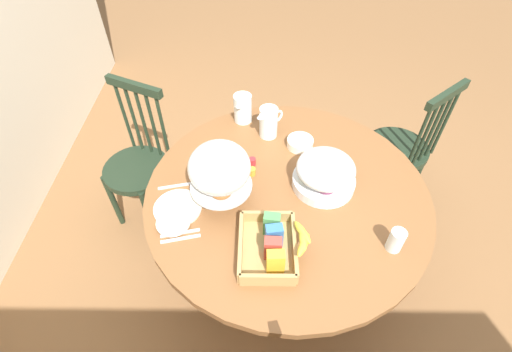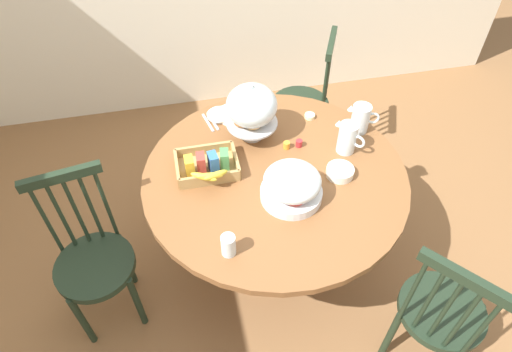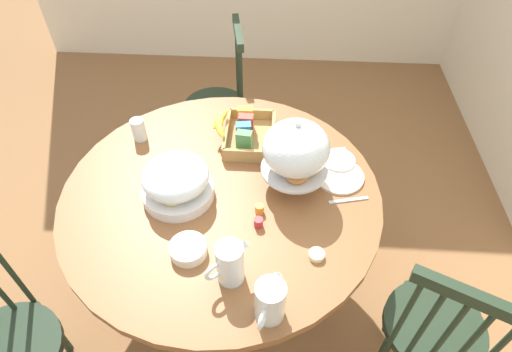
{
  "view_description": "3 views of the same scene",
  "coord_description": "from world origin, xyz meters",
  "px_view_note": "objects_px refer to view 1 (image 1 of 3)",
  "views": [
    {
      "loc": [
        -1.22,
        0.25,
        2.08
      ],
      "look_at": [
        -0.06,
        0.25,
        0.84
      ],
      "focal_mm": 26.03,
      "sensor_mm": 36.0,
      "label": 1
    },
    {
      "loc": [
        -0.49,
        -1.41,
        2.37
      ],
      "look_at": [
        -0.16,
        0.1,
        0.74
      ],
      "focal_mm": 31.08,
      "sensor_mm": 36.0,
      "label": 2
    },
    {
      "loc": [
        1.14,
        0.33,
        2.08
      ],
      "look_at": [
        -0.06,
        0.25,
        0.84
      ],
      "focal_mm": 29.73,
      "sensor_mm": 36.0,
      "label": 3
    }
  ],
  "objects_px": {
    "cereal_basket": "(273,245)",
    "china_plate_large": "(178,208)",
    "orange_juice_pitcher": "(269,123)",
    "dining_table": "(285,214)",
    "drinking_glass": "(396,240)",
    "windsor_chair_by_cabinet": "(139,167)",
    "pastry_stand_with_dome": "(220,170)",
    "butter_dish": "(211,145)",
    "fruit_platter_covered": "(325,173)",
    "milk_pitcher": "(243,109)",
    "windsor_chair_near_window": "(400,150)",
    "cereal_bowl": "(300,143)",
    "china_plate_small": "(173,222)"
  },
  "relations": [
    {
      "from": "windsor_chair_near_window",
      "to": "china_plate_large",
      "type": "height_order",
      "value": "windsor_chair_near_window"
    },
    {
      "from": "dining_table",
      "to": "butter_dish",
      "type": "xyz_separation_m",
      "value": [
        0.31,
        0.39,
        0.19
      ]
    },
    {
      "from": "dining_table",
      "to": "drinking_glass",
      "type": "height_order",
      "value": "drinking_glass"
    },
    {
      "from": "china_plate_small",
      "to": "butter_dish",
      "type": "height_order",
      "value": "same"
    },
    {
      "from": "cereal_basket",
      "to": "china_plate_large",
      "type": "distance_m",
      "value": 0.49
    },
    {
      "from": "drinking_glass",
      "to": "butter_dish",
      "type": "xyz_separation_m",
      "value": [
        0.62,
        0.82,
        -0.04
      ]
    },
    {
      "from": "fruit_platter_covered",
      "to": "drinking_glass",
      "type": "height_order",
      "value": "fruit_platter_covered"
    },
    {
      "from": "cereal_basket",
      "to": "butter_dish",
      "type": "xyz_separation_m",
      "value": [
        0.64,
        0.32,
        -0.04
      ]
    },
    {
      "from": "windsor_chair_near_window",
      "to": "orange_juice_pitcher",
      "type": "height_order",
      "value": "windsor_chair_near_window"
    },
    {
      "from": "fruit_platter_covered",
      "to": "cereal_bowl",
      "type": "height_order",
      "value": "fruit_platter_covered"
    },
    {
      "from": "cereal_bowl",
      "to": "fruit_platter_covered",
      "type": "bearing_deg",
      "value": -162.12
    },
    {
      "from": "windsor_chair_near_window",
      "to": "milk_pitcher",
      "type": "bearing_deg",
      "value": 93.35
    },
    {
      "from": "windsor_chair_near_window",
      "to": "butter_dish",
      "type": "height_order",
      "value": "windsor_chair_near_window"
    },
    {
      "from": "pastry_stand_with_dome",
      "to": "cereal_bowl",
      "type": "height_order",
      "value": "pastry_stand_with_dome"
    },
    {
      "from": "china_plate_large",
      "to": "cereal_bowl",
      "type": "height_order",
      "value": "cereal_bowl"
    },
    {
      "from": "milk_pitcher",
      "to": "butter_dish",
      "type": "height_order",
      "value": "milk_pitcher"
    },
    {
      "from": "milk_pitcher",
      "to": "drinking_glass",
      "type": "distance_m",
      "value": 1.08
    },
    {
      "from": "china_plate_large",
      "to": "china_plate_small",
      "type": "relative_size",
      "value": 1.47
    },
    {
      "from": "cereal_basket",
      "to": "drinking_glass",
      "type": "height_order",
      "value": "cereal_basket"
    },
    {
      "from": "pastry_stand_with_dome",
      "to": "china_plate_large",
      "type": "height_order",
      "value": "pastry_stand_with_dome"
    },
    {
      "from": "windsor_chair_near_window",
      "to": "butter_dish",
      "type": "xyz_separation_m",
      "value": [
        -0.29,
        1.17,
        0.3
      ]
    },
    {
      "from": "pastry_stand_with_dome",
      "to": "windsor_chair_near_window",
      "type": "bearing_deg",
      "value": -58.77
    },
    {
      "from": "pastry_stand_with_dome",
      "to": "cereal_basket",
      "type": "height_order",
      "value": "pastry_stand_with_dome"
    },
    {
      "from": "windsor_chair_near_window",
      "to": "windsor_chair_by_cabinet",
      "type": "bearing_deg",
      "value": 95.6
    },
    {
      "from": "milk_pitcher",
      "to": "china_plate_large",
      "type": "bearing_deg",
      "value": 156.98
    },
    {
      "from": "dining_table",
      "to": "windsor_chair_near_window",
      "type": "bearing_deg",
      "value": -52.27
    },
    {
      "from": "milk_pitcher",
      "to": "dining_table",
      "type": "bearing_deg",
      "value": -157.09
    },
    {
      "from": "orange_juice_pitcher",
      "to": "china_plate_large",
      "type": "distance_m",
      "value": 0.68
    },
    {
      "from": "china_plate_large",
      "to": "fruit_platter_covered",
      "type": "bearing_deg",
      "value": -77.54
    },
    {
      "from": "pastry_stand_with_dome",
      "to": "orange_juice_pitcher",
      "type": "bearing_deg",
      "value": -25.4
    },
    {
      "from": "china_plate_small",
      "to": "butter_dish",
      "type": "distance_m",
      "value": 0.52
    },
    {
      "from": "orange_juice_pitcher",
      "to": "butter_dish",
      "type": "distance_m",
      "value": 0.33
    },
    {
      "from": "china_plate_large",
      "to": "china_plate_small",
      "type": "distance_m",
      "value": 0.09
    },
    {
      "from": "fruit_platter_covered",
      "to": "butter_dish",
      "type": "bearing_deg",
      "value": 64.57
    },
    {
      "from": "milk_pitcher",
      "to": "cereal_basket",
      "type": "distance_m",
      "value": 0.89
    },
    {
      "from": "cereal_basket",
      "to": "fruit_platter_covered",
      "type": "bearing_deg",
      "value": -34.0
    },
    {
      "from": "milk_pitcher",
      "to": "butter_dish",
      "type": "xyz_separation_m",
      "value": [
        -0.24,
        0.17,
        -0.06
      ]
    },
    {
      "from": "cereal_bowl",
      "to": "butter_dish",
      "type": "height_order",
      "value": "cereal_bowl"
    },
    {
      "from": "milk_pitcher",
      "to": "china_plate_large",
      "type": "xyz_separation_m",
      "value": [
        -0.66,
        0.28,
        -0.07
      ]
    },
    {
      "from": "china_plate_large",
      "to": "milk_pitcher",
      "type": "bearing_deg",
      "value": -23.02
    },
    {
      "from": "milk_pitcher",
      "to": "china_plate_small",
      "type": "height_order",
      "value": "milk_pitcher"
    },
    {
      "from": "windsor_chair_by_cabinet",
      "to": "milk_pitcher",
      "type": "bearing_deg",
      "value": -80.95
    },
    {
      "from": "pastry_stand_with_dome",
      "to": "butter_dish",
      "type": "height_order",
      "value": "pastry_stand_with_dome"
    },
    {
      "from": "dining_table",
      "to": "cereal_bowl",
      "type": "height_order",
      "value": "cereal_bowl"
    },
    {
      "from": "cereal_basket",
      "to": "butter_dish",
      "type": "height_order",
      "value": "cereal_basket"
    },
    {
      "from": "dining_table",
      "to": "cereal_bowl",
      "type": "bearing_deg",
      "value": -14.55
    },
    {
      "from": "china_plate_small",
      "to": "china_plate_large",
      "type": "bearing_deg",
      "value": -2.81
    },
    {
      "from": "pastry_stand_with_dome",
      "to": "orange_juice_pitcher",
      "type": "distance_m",
      "value": 0.53
    },
    {
      "from": "cereal_basket",
      "to": "drinking_glass",
      "type": "relative_size",
      "value": 2.87
    },
    {
      "from": "windsor_chair_by_cabinet",
      "to": "cereal_basket",
      "type": "distance_m",
      "value": 1.16
    }
  ]
}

